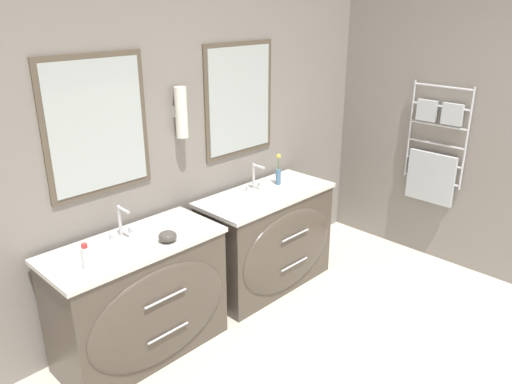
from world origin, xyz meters
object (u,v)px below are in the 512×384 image
amenity_bowl (168,236)px  flower_vase (278,173)px  vanity_right (269,240)px  toiletry_bottle (86,257)px  vanity_left (142,300)px

amenity_bowl → flower_vase: size_ratio=0.45×
vanity_right → toiletry_bottle: 1.65m
amenity_bowl → flower_vase: flower_vase is taller
vanity_left → vanity_right: bearing=0.0°
amenity_bowl → vanity_left: bearing=146.3°
amenity_bowl → flower_vase: (1.27, 0.20, 0.07)m
vanity_right → vanity_left: bearing=180.0°
vanity_right → amenity_bowl: 1.15m
vanity_left → toiletry_bottle: size_ratio=7.44×
vanity_left → flower_vase: 1.52m
vanity_left → toiletry_bottle: toiletry_bottle is taller
vanity_left → vanity_right: 1.22m
toiletry_bottle → vanity_right: bearing=1.9°
toiletry_bottle → amenity_bowl: size_ratio=1.30×
toiletry_bottle → flower_vase: size_ratio=0.58×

